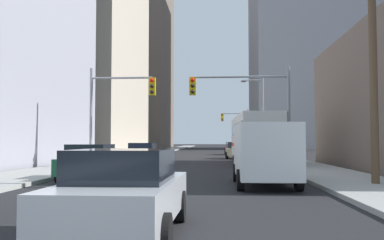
{
  "coord_description": "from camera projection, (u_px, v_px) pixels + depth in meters",
  "views": [
    {
      "loc": [
        1.68,
        -3.0,
        1.67
      ],
      "look_at": [
        0.0,
        25.2,
        3.04
      ],
      "focal_mm": 39.83,
      "sensor_mm": 36.0,
      "label": 1
    }
  ],
  "objects": [
    {
      "name": "traffic_signal_near_right",
      "position": [
        244.0,
        98.0,
        24.76
      ],
      "size": [
        5.86,
        0.44,
        6.0
      ],
      "color": "gray",
      "rests_on": "ground"
    },
    {
      "name": "sidewalk_right",
      "position": [
        260.0,
        154.0,
        52.45
      ],
      "size": [
        3.49,
        160.0,
        0.15
      ],
      "primitive_type": "cube",
      "color": "#9E9E99",
      "rests_on": "ground"
    },
    {
      "name": "building_left_mid_office",
      "position": [
        43.0,
        39.0,
        55.94
      ],
      "size": [
        24.14,
        23.29,
        30.11
      ],
      "primitive_type": "cube",
      "color": "#B7A893",
      "rests_on": "ground"
    },
    {
      "name": "building_right_far_highrise",
      "position": [
        309.0,
        42.0,
        90.22
      ],
      "size": [
        23.66,
        24.97,
        45.2
      ],
      "primitive_type": "cube",
      "color": "#93939E",
      "rests_on": "ground"
    },
    {
      "name": "utility_pole_right",
      "position": [
        373.0,
        43.0,
        15.37
      ],
      "size": [
        2.2,
        0.28,
        9.86
      ],
      "color": "brown",
      "rests_on": "ground"
    },
    {
      "name": "building_left_far_tower",
      "position": [
        138.0,
        26.0,
        98.32
      ],
      "size": [
        14.23,
        24.51,
        56.32
      ],
      "primitive_type": "cube",
      "color": "#66564C",
      "rests_on": "ground"
    },
    {
      "name": "sedan_silver",
      "position": [
        124.0,
        192.0,
        7.46
      ],
      "size": [
        1.95,
        4.24,
        1.52
      ],
      "color": "#B7BABF",
      "rests_on": "ground"
    },
    {
      "name": "street_lamp_right",
      "position": [
        260.0,
        110.0,
        39.35
      ],
      "size": [
        2.14,
        0.32,
        7.5
      ],
      "color": "gray",
      "rests_on": "ground"
    },
    {
      "name": "sidewalk_left",
      "position": [
        148.0,
        153.0,
        53.28
      ],
      "size": [
        3.49,
        160.0,
        0.15
      ],
      "primitive_type": "cube",
      "color": "#9E9E99",
      "rests_on": "ground"
    },
    {
      "name": "sedan_beige",
      "position": [
        236.0,
        150.0,
        39.51
      ],
      "size": [
        1.95,
        4.23,
        1.52
      ],
      "color": "#C6B793",
      "rests_on": "ground"
    },
    {
      "name": "city_bus",
      "position": [
        254.0,
        137.0,
        30.14
      ],
      "size": [
        2.79,
        11.56,
        3.4
      ],
      "color": "silver",
      "rests_on": "ground"
    },
    {
      "name": "sedan_maroon",
      "position": [
        233.0,
        148.0,
        50.47
      ],
      "size": [
        1.95,
        4.25,
        1.52
      ],
      "color": "maroon",
      "rests_on": "ground"
    },
    {
      "name": "sedan_green",
      "position": [
        91.0,
        162.0,
        17.83
      ],
      "size": [
        1.95,
        4.21,
        1.52
      ],
      "color": "#195938",
      "rests_on": "ground"
    },
    {
      "name": "traffic_signal_near_left",
      "position": [
        119.0,
        100.0,
        25.19
      ],
      "size": [
        3.94,
        0.44,
        6.0
      ],
      "color": "gray",
      "rests_on": "ground"
    },
    {
      "name": "sedan_blue",
      "position": [
        143.0,
        154.0,
        28.98
      ],
      "size": [
        1.95,
        4.24,
        1.52
      ],
      "color": "navy",
      "rests_on": "ground"
    },
    {
      "name": "traffic_signal_far_right",
      "position": [
        236.0,
        123.0,
        58.24
      ],
      "size": [
        3.73,
        0.44,
        6.0
      ],
      "color": "gray",
      "rests_on": "ground"
    },
    {
      "name": "cargo_van_white",
      "position": [
        264.0,
        151.0,
        15.79
      ],
      "size": [
        2.16,
        5.22,
        2.26
      ],
      "color": "white",
      "rests_on": "ground"
    }
  ]
}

